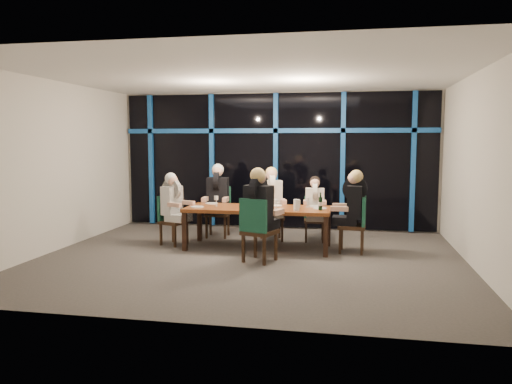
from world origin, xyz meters
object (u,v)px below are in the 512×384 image
water_pitcher (297,205)px  chair_far_mid (271,212)px  chair_far_left (218,209)px  diner_end_left (173,198)px  chair_end_right (357,221)px  diner_far_mid (272,193)px  dining_table (258,211)px  chair_near_mid (257,227)px  diner_far_left (217,190)px  diner_far_right (315,199)px  diner_near_mid (260,201)px  chair_far_right (315,216)px  diner_end_right (353,199)px  wine_bottle (320,203)px  chair_end_left (170,217)px

water_pitcher → chair_far_mid: bearing=132.4°
chair_far_left → chair_far_mid: (1.11, -0.14, -0.02)m
chair_far_left → diner_end_left: size_ratio=1.12×
chair_end_right → diner_far_mid: size_ratio=1.03×
dining_table → chair_far_left: size_ratio=2.58×
dining_table → chair_near_mid: 1.06m
diner_far_left → diner_far_right: 1.97m
chair_end_right → diner_near_mid: diner_near_mid is taller
diner_far_left → diner_near_mid: (1.21, -1.86, 0.03)m
chair_far_right → diner_end_right: bearing=-56.7°
chair_far_left → wine_bottle: wine_bottle is taller
dining_table → wine_bottle: size_ratio=8.39×
diner_far_right → water_pitcher: size_ratio=4.37×
diner_end_left → diner_near_mid: bearing=-97.0°
diner_end_right → diner_near_mid: diner_near_mid is taller
diner_far_right → chair_far_mid: bearing=173.2°
chair_far_mid → chair_far_right: chair_far_mid is taller
chair_far_left → chair_near_mid: bearing=-63.3°
chair_end_right → dining_table: bearing=-87.2°
dining_table → diner_end_left: diner_end_left is taller
chair_near_mid → diner_far_mid: bearing=-69.2°
diner_near_mid → wine_bottle: bearing=-119.8°
diner_near_mid → diner_end_right: bearing=-128.1°
diner_end_left → wine_bottle: bearing=-72.4°
chair_far_left → chair_far_right: (1.96, -0.09, -0.08)m
chair_far_right → diner_near_mid: size_ratio=0.85×
chair_far_right → water_pitcher: size_ratio=4.48×
dining_table → chair_far_left: chair_far_left is taller
dining_table → diner_end_right: size_ratio=2.70×
diner_end_right → diner_near_mid: (-1.46, -0.94, 0.05)m
chair_far_mid → diner_far_right: bearing=-18.2°
chair_far_mid → diner_end_right: diner_end_right is taller
chair_far_left → diner_near_mid: (1.22, -1.95, 0.43)m
chair_far_left → diner_far_mid: diner_far_mid is taller
dining_table → chair_far_right: (0.95, 0.90, -0.20)m
chair_far_mid → chair_far_left: bearing=156.5°
chair_far_left → diner_end_left: 1.20m
diner_end_right → water_pitcher: size_ratio=4.99×
diner_far_left → diner_far_mid: size_ratio=1.03×
chair_far_mid → diner_near_mid: (0.11, -1.81, 0.44)m
water_pitcher → chair_near_mid: bearing=-112.0°
chair_near_mid → chair_end_left: bearing=-11.0°
chair_end_left → water_pitcher: bearing=-76.0°
diner_end_right → chair_end_right: bearing=90.0°
diner_far_left → chair_end_right: bearing=-22.1°
chair_far_left → diner_near_mid: diner_near_mid is taller
diner_end_left → water_pitcher: (2.33, -0.27, -0.04)m
chair_end_left → diner_near_mid: diner_near_mid is taller
diner_end_left → chair_far_right: bearing=-49.8°
chair_near_mid → wine_bottle: wine_bottle is taller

